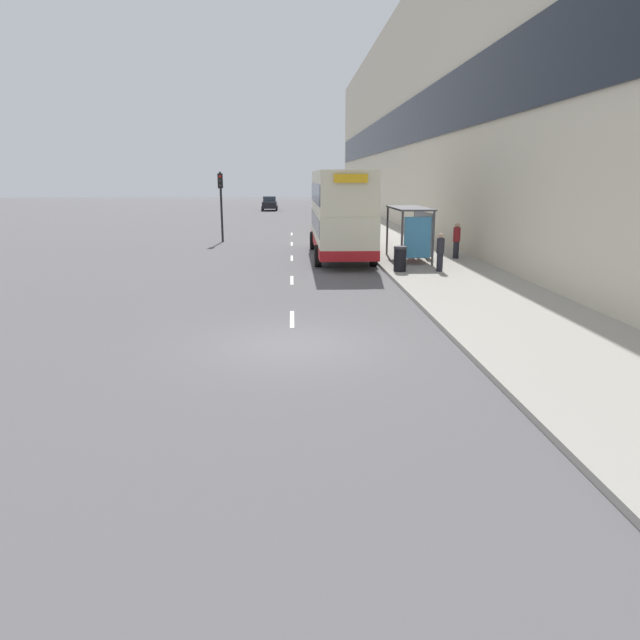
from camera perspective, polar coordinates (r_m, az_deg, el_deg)
The scene contains 17 objects.
ground_plane at distance 13.94m, azimuth -2.79°, elevation -2.51°, with size 220.00×220.00×0.00m, color #5B595B.
pavement at distance 52.42m, azimuth 4.37°, elevation 9.71°, with size 5.00×93.00×0.14m.
terrace_facade at distance 53.15m, azimuth 9.08°, elevation 19.22°, with size 3.10×93.00×17.90m.
lane_mark_0 at distance 16.47m, azimuth -2.81°, elevation 0.10°, with size 0.12×2.00×0.01m.
lane_mark_1 at distance 22.78m, azimuth -2.83°, elevation 4.00°, with size 0.12×2.00×0.01m.
lane_mark_2 at distance 29.16m, azimuth -2.84°, elevation 6.20°, with size 0.12×2.00×0.01m.
lane_mark_3 at distance 35.56m, azimuth -2.85°, elevation 7.61°, with size 0.12×2.00×0.01m.
lane_mark_4 at distance 41.98m, azimuth -2.85°, elevation 8.59°, with size 0.12×2.00×0.01m.
bus_shelter at distance 27.51m, azimuth 9.40°, elevation 9.48°, with size 1.60×4.20×2.48m.
double_decker_bus_near at distance 29.29m, azimuth 2.04°, elevation 10.72°, with size 2.85×10.28×4.30m.
car_0 at distance 73.20m, azimuth -5.06°, elevation 11.53°, with size 1.95×3.97×1.74m.
pedestrian_at_shelter at distance 28.77m, azimuth 13.49°, elevation 7.76°, with size 0.34×0.34×1.72m.
pedestrian_1 at distance 24.56m, azimuth 11.93°, elevation 6.69°, with size 0.32×0.32×1.60m.
pedestrian_2 at distance 31.02m, azimuth 10.68°, elevation 8.34°, with size 0.34×0.34×1.73m.
pedestrian_3 at distance 28.63m, azimuth 10.71°, elevation 7.85°, with size 0.34×0.34×1.70m.
litter_bin at distance 24.29m, azimuth 8.01°, elevation 6.09°, with size 0.55×0.55×1.05m.
traffic_light_far_kerb at distance 37.04m, azimuth -9.89°, elevation 12.23°, with size 0.30×0.32×4.34m.
Camera 1 is at (0.03, -13.37, 3.96)m, focal length 32.00 mm.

